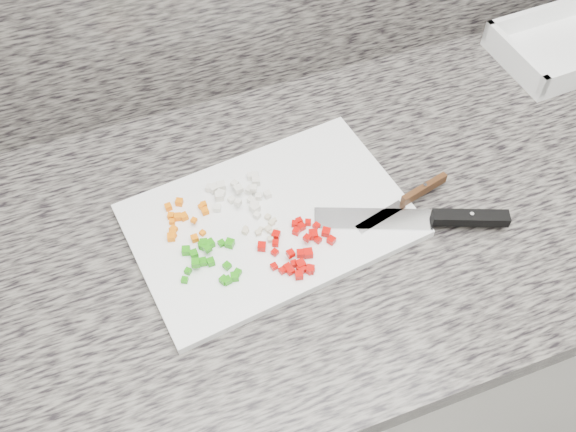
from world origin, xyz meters
TOP-DOWN VIEW (x-y plane):
  - cabinet at (0.00, 1.44)m, footprint 3.92×0.62m
  - countertop at (0.00, 1.44)m, footprint 3.96×0.64m
  - cutting_board at (-0.10, 1.45)m, footprint 0.43×0.31m
  - carrot_pile at (-0.22, 1.48)m, footprint 0.07×0.08m
  - onion_pile at (-0.13, 1.50)m, footprint 0.09×0.09m
  - green_pepper_pile at (-0.20, 1.41)m, footprint 0.09×0.08m
  - red_pepper_pile at (-0.08, 1.38)m, footprint 0.11×0.10m
  - garlic_pile at (-0.11, 1.43)m, footprint 0.05×0.05m
  - chef_knife at (0.12, 1.36)m, footprint 0.27×0.13m
  - paring_knife at (0.11, 1.40)m, footprint 0.17×0.05m
  - tray at (0.53, 1.62)m, footprint 0.25×0.19m

SIDE VIEW (x-z plane):
  - cabinet at x=0.00m, z-range 0.00..0.86m
  - countertop at x=0.00m, z-range 0.86..0.90m
  - cutting_board at x=-0.10m, z-range 0.90..0.91m
  - tray at x=0.53m, z-range 0.89..0.94m
  - garlic_pile at x=-0.11m, z-range 0.91..0.92m
  - carrot_pile at x=-0.22m, z-range 0.91..0.92m
  - red_pepper_pile at x=-0.08m, z-range 0.91..0.93m
  - chef_knife at x=0.12m, z-range 0.91..0.93m
  - green_pepper_pile at x=-0.20m, z-range 0.91..0.93m
  - paring_knife at x=0.11m, z-range 0.91..0.93m
  - onion_pile at x=-0.13m, z-range 0.91..0.93m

